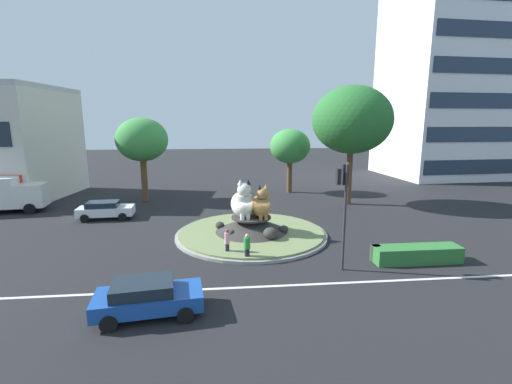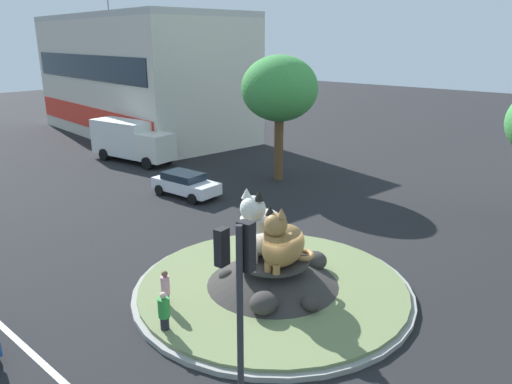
# 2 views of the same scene
# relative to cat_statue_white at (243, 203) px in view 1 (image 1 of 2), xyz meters

# --- Properties ---
(ground_plane) EXTENTS (160.00, 160.00, 0.00)m
(ground_plane) POSITION_rel_cat_statue_white_xyz_m (0.58, 0.04, -2.32)
(ground_plane) COLOR black
(lane_centreline) EXTENTS (112.00, 0.20, 0.01)m
(lane_centreline) POSITION_rel_cat_statue_white_xyz_m (0.58, -7.67, -2.31)
(lane_centreline) COLOR silver
(lane_centreline) RESTS_ON ground
(roundabout_island) EXTENTS (10.28, 10.28, 1.34)m
(roundabout_island) POSITION_rel_cat_statue_white_xyz_m (0.60, 0.04, -1.85)
(roundabout_island) COLOR gray
(roundabout_island) RESTS_ON ground
(cat_statue_white) EXTENTS (1.86, 2.92, 2.67)m
(cat_statue_white) POSITION_rel_cat_statue_white_xyz_m (0.00, 0.00, 0.00)
(cat_statue_white) COLOR silver
(cat_statue_white) RESTS_ON roundabout_island
(cat_statue_tabby) EXTENTS (1.55, 2.44, 2.33)m
(cat_statue_tabby) POSITION_rel_cat_statue_white_xyz_m (1.22, -0.24, -0.12)
(cat_statue_tabby) COLOR #9E703D
(cat_statue_tabby) RESTS_ON roundabout_island
(traffic_light_mast) EXTENTS (0.71, 0.58, 5.56)m
(traffic_light_mast) POSITION_rel_cat_statue_white_xyz_m (4.76, -6.07, 1.73)
(traffic_light_mast) COLOR #2D2D33
(traffic_light_mast) RESTS_ON ground
(office_tower) EXTENTS (16.37, 14.52, 32.61)m
(office_tower) POSITION_rel_cat_statue_white_xyz_m (30.49, 25.26, 13.99)
(office_tower) COLOR silver
(office_tower) RESTS_ON ground
(clipped_hedge_strip) EXTENTS (4.83, 1.20, 0.90)m
(clipped_hedge_strip) POSITION_rel_cat_statue_white_xyz_m (9.30, -5.52, -1.87)
(clipped_hedge_strip) COLOR #2D7033
(clipped_hedge_strip) RESTS_ON ground
(broadleaf_tree_behind_island) EXTENTS (4.34, 4.34, 6.92)m
(broadleaf_tree_behind_island) POSITION_rel_cat_statue_white_xyz_m (6.05, 14.66, 2.70)
(broadleaf_tree_behind_island) COLOR brown
(broadleaf_tree_behind_island) RESTS_ON ground
(second_tree_near_tower) EXTENTS (4.90, 4.90, 8.06)m
(second_tree_near_tower) POSITION_rel_cat_statue_white_xyz_m (-8.88, 11.93, 3.61)
(second_tree_near_tower) COLOR brown
(second_tree_near_tower) RESTS_ON ground
(third_tree_left) EXTENTS (7.19, 7.19, 10.89)m
(third_tree_left) POSITION_rel_cat_statue_white_xyz_m (10.48, 8.52, 5.49)
(third_tree_left) COLOR brown
(third_tree_left) RESTS_ON ground
(pedestrian_green_shirt) EXTENTS (0.37, 0.37, 1.58)m
(pedestrian_green_shirt) POSITION_rel_cat_statue_white_xyz_m (-0.04, -4.47, -1.49)
(pedestrian_green_shirt) COLOR black
(pedestrian_green_shirt) RESTS_ON ground
(pedestrian_pink_shirt) EXTENTS (0.30, 0.30, 1.61)m
(pedestrian_pink_shirt) POSITION_rel_cat_statue_white_xyz_m (-1.12, -3.56, -1.46)
(pedestrian_pink_shirt) COLOR black
(pedestrian_pink_shirt) RESTS_ON ground
(hatchback_near_shophouse) EXTENTS (4.43, 2.52, 1.44)m
(hatchback_near_shophouse) POSITION_rel_cat_statue_white_xyz_m (-4.42, -9.65, -1.55)
(hatchback_near_shophouse) COLOR #19479E
(hatchback_near_shophouse) RESTS_ON ground
(parked_car_right) EXTENTS (4.34, 2.18, 1.42)m
(parked_car_right) POSITION_rel_cat_statue_white_xyz_m (-10.68, 5.40, -1.55)
(parked_car_right) COLOR silver
(parked_car_right) RESTS_ON ground
(litter_bin) EXTENTS (0.56, 0.56, 0.90)m
(litter_bin) POSITION_rel_cat_statue_white_xyz_m (7.09, -5.09, -1.87)
(litter_bin) COLOR #2D4233
(litter_bin) RESTS_ON ground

